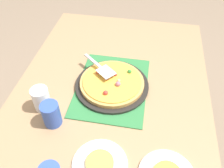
{
  "coord_description": "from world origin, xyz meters",
  "views": [
    {
      "loc": [
        -0.83,
        -0.15,
        1.63
      ],
      "look_at": [
        0.0,
        0.0,
        0.77
      ],
      "focal_mm": 37.35,
      "sensor_mm": 36.0,
      "label": 1
    }
  ],
  "objects_px": {
    "plate_near_left": "(100,164)",
    "served_slice_left": "(100,163)",
    "pizza_pan": "(112,85)",
    "cup_far": "(51,114)",
    "pizza": "(112,82)",
    "pizza_server": "(100,67)",
    "cup_near": "(41,99)"
  },
  "relations": [
    {
      "from": "pizza_pan",
      "to": "cup_far",
      "type": "relative_size",
      "value": 3.17
    },
    {
      "from": "pizza",
      "to": "pizza_server",
      "type": "distance_m",
      "value": 0.1
    },
    {
      "from": "served_slice_left",
      "to": "plate_near_left",
      "type": "bearing_deg",
      "value": 90.0
    },
    {
      "from": "pizza_pan",
      "to": "served_slice_left",
      "type": "bearing_deg",
      "value": -176.13
    },
    {
      "from": "pizza_server",
      "to": "pizza",
      "type": "bearing_deg",
      "value": -130.61
    },
    {
      "from": "pizza_pan",
      "to": "plate_near_left",
      "type": "bearing_deg",
      "value": -176.13
    },
    {
      "from": "pizza_pan",
      "to": "pizza_server",
      "type": "bearing_deg",
      "value": 49.36
    },
    {
      "from": "pizza_server",
      "to": "cup_near",
      "type": "bearing_deg",
      "value": 138.73
    },
    {
      "from": "plate_near_left",
      "to": "pizza_server",
      "type": "relative_size",
      "value": 1.09
    },
    {
      "from": "pizza_server",
      "to": "pizza_pan",
      "type": "bearing_deg",
      "value": -130.64
    },
    {
      "from": "pizza",
      "to": "pizza_server",
      "type": "height_order",
      "value": "pizza_server"
    },
    {
      "from": "served_slice_left",
      "to": "pizza_server",
      "type": "distance_m",
      "value": 0.51
    },
    {
      "from": "pizza_pan",
      "to": "pizza",
      "type": "xyz_separation_m",
      "value": [
        0.0,
        0.0,
        0.02
      ]
    },
    {
      "from": "plate_near_left",
      "to": "pizza_server",
      "type": "bearing_deg",
      "value": 11.8
    },
    {
      "from": "pizza",
      "to": "served_slice_left",
      "type": "height_order",
      "value": "pizza"
    },
    {
      "from": "cup_far",
      "to": "pizza_server",
      "type": "height_order",
      "value": "cup_far"
    },
    {
      "from": "plate_near_left",
      "to": "cup_far",
      "type": "height_order",
      "value": "cup_far"
    },
    {
      "from": "pizza",
      "to": "cup_far",
      "type": "bearing_deg",
      "value": 140.49
    },
    {
      "from": "pizza_pan",
      "to": "pizza_server",
      "type": "xyz_separation_m",
      "value": [
        0.06,
        0.07,
        0.06
      ]
    },
    {
      "from": "pizza_pan",
      "to": "plate_near_left",
      "type": "relative_size",
      "value": 1.73
    },
    {
      "from": "served_slice_left",
      "to": "pizza",
      "type": "bearing_deg",
      "value": 3.88
    },
    {
      "from": "plate_near_left",
      "to": "cup_far",
      "type": "distance_m",
      "value": 0.3
    },
    {
      "from": "pizza_pan",
      "to": "cup_far",
      "type": "bearing_deg",
      "value": 140.46
    },
    {
      "from": "pizza",
      "to": "plate_near_left",
      "type": "distance_m",
      "value": 0.43
    },
    {
      "from": "cup_near",
      "to": "cup_far",
      "type": "relative_size",
      "value": 1.0
    },
    {
      "from": "pizza_pan",
      "to": "cup_near",
      "type": "xyz_separation_m",
      "value": [
        -0.19,
        0.3,
        0.05
      ]
    },
    {
      "from": "cup_far",
      "to": "pizza_pan",
      "type": "bearing_deg",
      "value": -39.54
    },
    {
      "from": "plate_near_left",
      "to": "cup_near",
      "type": "xyz_separation_m",
      "value": [
        0.24,
        0.33,
        0.06
      ]
    },
    {
      "from": "plate_near_left",
      "to": "served_slice_left",
      "type": "distance_m",
      "value": 0.01
    },
    {
      "from": "cup_near",
      "to": "pizza_server",
      "type": "height_order",
      "value": "cup_near"
    },
    {
      "from": "plate_near_left",
      "to": "cup_near",
      "type": "height_order",
      "value": "cup_near"
    },
    {
      "from": "plate_near_left",
      "to": "cup_near",
      "type": "relative_size",
      "value": 1.83
    }
  ]
}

